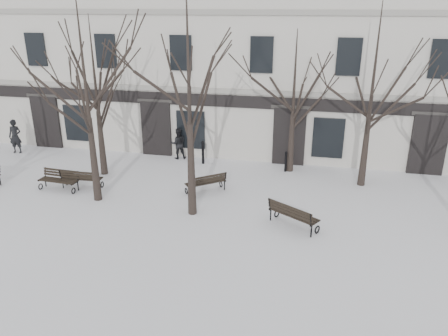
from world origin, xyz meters
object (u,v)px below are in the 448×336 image
(bench_3, at_px, (59,179))
(bench_4, at_px, (206,182))
(bench_2, at_px, (293,214))
(tree_1, at_px, (84,74))
(bench_1, at_px, (81,178))
(tree_2, at_px, (188,71))

(bench_3, xyz_separation_m, bench_4, (6.36, 1.04, -0.00))
(bench_2, xyz_separation_m, bench_3, (-10.22, 1.34, -0.04))
(bench_2, height_order, bench_3, bench_2)
(tree_1, bearing_deg, bench_1, 143.43)
(tree_2, bearing_deg, bench_2, -4.92)
(bench_2, bearing_deg, bench_1, 22.11)
(tree_2, relative_size, bench_2, 4.48)
(tree_1, height_order, bench_1, tree_1)
(tree_2, relative_size, bench_1, 4.85)
(tree_1, xyz_separation_m, bench_1, (-1.25, 0.92, -4.72))
(bench_1, bearing_deg, tree_2, 164.14)
(tree_2, xyz_separation_m, bench_3, (-6.33, 1.01, -5.00))
(tree_1, relative_size, bench_2, 4.26)
(bench_3, bearing_deg, tree_1, -11.82)
(tree_1, distance_m, bench_4, 6.57)
(tree_1, relative_size, tree_2, 0.95)
(tree_2, height_order, bench_2, tree_2)
(bench_3, distance_m, bench_4, 6.45)
(tree_2, bearing_deg, tree_1, 174.50)
(tree_2, height_order, bench_3, tree_2)
(tree_1, xyz_separation_m, bench_3, (-2.12, 0.60, -4.73))
(tree_2, xyz_separation_m, bench_1, (-5.46, 1.33, -4.99))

